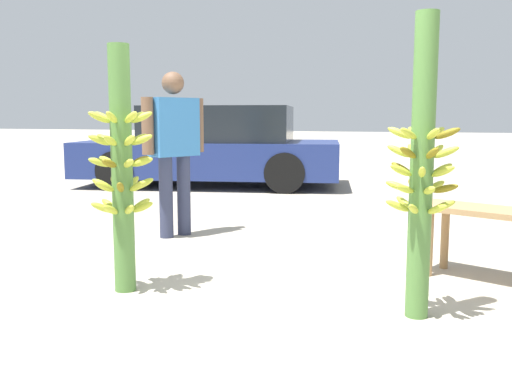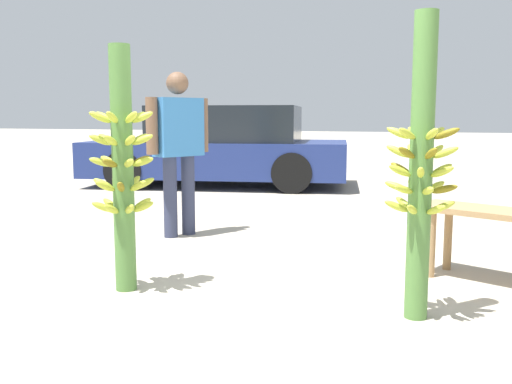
# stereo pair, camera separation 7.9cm
# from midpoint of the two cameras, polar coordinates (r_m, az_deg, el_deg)

# --- Properties ---
(ground_plane) EXTENTS (80.00, 80.00, 0.00)m
(ground_plane) POSITION_cam_midpoint_polar(r_m,az_deg,el_deg) (3.36, 1.07, -12.16)
(ground_plane) COLOR #A89E8C
(banana_stalk_left) EXTENTS (0.42, 0.42, 1.58)m
(banana_stalk_left) POSITION_cam_midpoint_polar(r_m,az_deg,el_deg) (3.75, -12.59, 2.35)
(banana_stalk_left) COLOR #4C7A38
(banana_stalk_left) RESTS_ON ground_plane
(banana_stalk_center) EXTENTS (0.41, 0.40, 1.69)m
(banana_stalk_center) POSITION_cam_midpoint_polar(r_m,az_deg,el_deg) (3.27, 16.83, 2.18)
(banana_stalk_center) COLOR #4C7A38
(banana_stalk_center) RESTS_ON ground_plane
(vendor_person) EXTENTS (0.42, 0.65, 1.54)m
(vendor_person) POSITION_cam_midpoint_polar(r_m,az_deg,el_deg) (5.41, -7.35, 5.08)
(vendor_person) COLOR #2D334C
(vendor_person) RESTS_ON ground_plane
(parked_car) EXTENTS (4.47, 2.58, 1.30)m
(parked_car) POSITION_cam_midpoint_polar(r_m,az_deg,el_deg) (9.43, -3.30, 4.46)
(parked_car) COLOR navy
(parked_car) RESTS_ON ground_plane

